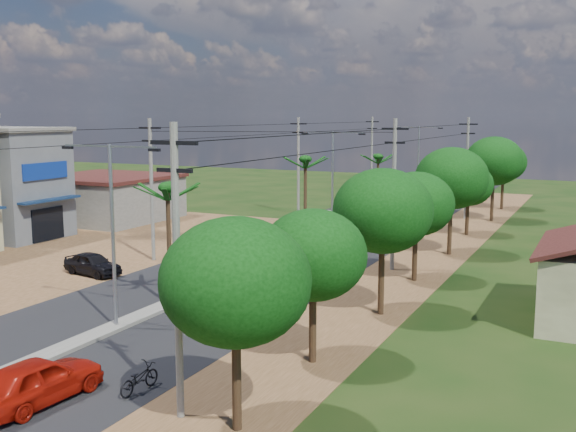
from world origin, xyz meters
name	(u,v)px	position (x,y,z in m)	size (l,w,h in m)	color
ground	(117,329)	(0.00, 0.00, 0.00)	(160.00, 160.00, 0.00)	black
road	(273,261)	(0.00, 15.00, 0.02)	(12.00, 110.00, 0.04)	black
median	(293,252)	(0.00, 18.00, 0.09)	(1.00, 90.00, 0.18)	#605E56
dirt_lot_west	(13,261)	(-15.00, 8.00, 0.02)	(18.00, 46.00, 0.04)	#55391D
dirt_shoulder_east	(403,275)	(8.50, 15.00, 0.01)	(5.00, 90.00, 0.03)	#55391D
shophouse_grey	(6,183)	(-21.98, 14.00, 4.16)	(9.00, 6.40, 8.30)	#52565B
low_shed	(107,198)	(-21.00, 24.00, 1.97)	(10.40, 10.40, 3.95)	#605E56
tree_east_a	(236,282)	(9.50, -6.00, 4.49)	(4.40, 4.40, 6.37)	black
tree_east_b	(313,255)	(9.30, 0.00, 4.11)	(4.00, 4.00, 5.83)	black
tree_east_c	(383,211)	(9.70, 7.00, 4.86)	(4.60, 4.60, 6.83)	black
tree_east_d	(416,204)	(9.40, 14.00, 4.34)	(4.20, 4.20, 6.13)	black
tree_east_e	(452,178)	(9.60, 22.00, 5.09)	(4.80, 4.80, 7.14)	black
tree_east_f	(468,185)	(9.20, 30.00, 3.89)	(3.80, 3.80, 5.52)	black
tree_east_g	(494,161)	(9.80, 38.00, 5.24)	(5.00, 5.00, 7.38)	black
tree_east_h	(504,162)	(9.50, 46.00, 4.64)	(4.40, 4.40, 6.52)	black
palm_median_near	(168,193)	(0.00, 4.00, 5.54)	(2.00, 2.00, 6.15)	black
palm_median_mid	(305,163)	(0.00, 20.00, 5.90)	(2.00, 2.00, 6.55)	black
palm_median_far	(378,159)	(0.00, 36.00, 5.26)	(2.00, 2.00, 5.85)	black
streetlight_near	(112,220)	(0.00, 0.00, 4.79)	(5.10, 0.18, 8.00)	gray
streetlight_mid	(332,174)	(0.00, 25.00, 4.79)	(5.10, 0.18, 8.00)	gray
streetlight_far	(418,156)	(0.00, 50.00, 4.79)	(5.10, 0.18, 8.00)	gray
utility_pole_w_b	(152,186)	(-7.00, 12.00, 4.76)	(1.60, 0.24, 9.00)	#605E56
utility_pole_w_c	(298,164)	(-7.00, 34.00, 4.76)	(1.60, 0.24, 9.00)	#605E56
utility_pole_w_d	(372,152)	(-7.00, 55.00, 4.76)	(1.60, 0.24, 9.00)	#605E56
utility_pole_e_a	(177,266)	(7.50, -6.00, 4.76)	(1.60, 0.24, 9.00)	#605E56
utility_pole_e_b	(394,191)	(7.50, 16.00, 4.76)	(1.60, 0.24, 9.00)	#605E56
utility_pole_e_c	(467,166)	(7.50, 38.00, 4.76)	(1.60, 0.24, 9.00)	#605E56
car_red_near	(38,381)	(2.83, -7.17, 0.76)	(1.79, 4.46, 1.52)	#9A1208
car_silver_mid	(302,250)	(1.50, 16.21, 0.64)	(1.35, 3.86, 1.27)	gray
car_white_far	(318,223)	(-1.69, 26.19, 0.72)	(2.03, 5.00, 1.45)	beige
car_parked_dark	(93,264)	(-7.73, 7.21, 0.65)	(1.54, 3.82, 1.30)	black
moto_rider_east	(139,379)	(5.20, -5.07, 0.47)	(0.62, 1.77, 0.93)	black
moto_rider_west_a	(195,251)	(-5.00, 13.73, 0.50)	(0.67, 1.91, 1.00)	black
moto_rider_west_b	(354,215)	(-1.20, 33.19, 0.46)	(0.43, 1.51, 0.91)	black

